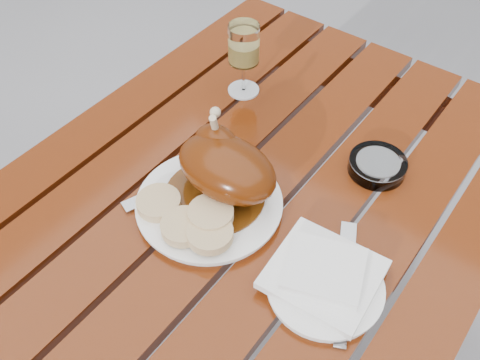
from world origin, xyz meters
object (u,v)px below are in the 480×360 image
object	(u,v)px
wine_glass	(244,60)
ashtray	(377,166)
table	(235,318)
dinner_plate	(209,204)
side_plate	(325,287)

from	to	relation	value
wine_glass	ashtray	bearing A→B (deg)	-6.90
wine_glass	table	bearing A→B (deg)	-56.38
dinner_plate	side_plate	xyz separation A→B (m)	(0.24, -0.02, -0.00)
wine_glass	side_plate	world-z (taller)	wine_glass
side_plate	dinner_plate	bearing A→B (deg)	175.29
dinner_plate	ashtray	world-z (taller)	ashtray
side_plate	ashtray	distance (m)	0.27
ashtray	table	bearing A→B (deg)	-122.24
ashtray	dinner_plate	bearing A→B (deg)	-126.88
dinner_plate	side_plate	distance (m)	0.24
dinner_plate	side_plate	bearing A→B (deg)	-4.71
table	dinner_plate	size ratio (longest dim) A/B	4.81
table	ashtray	distance (m)	0.48
wine_glass	side_plate	distance (m)	0.50
side_plate	wine_glass	bearing A→B (deg)	141.11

